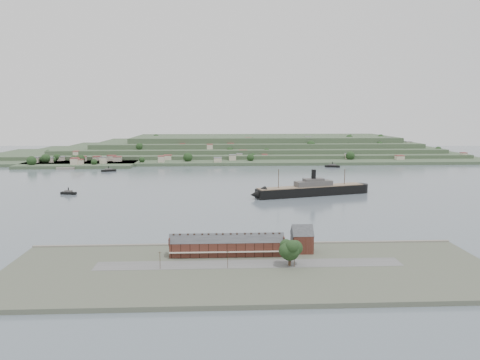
{
  "coord_description": "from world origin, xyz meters",
  "views": [
    {
      "loc": [
        -14.13,
        -387.99,
        70.91
      ],
      "look_at": [
        5.9,
        30.0,
        10.22
      ],
      "focal_mm": 35.0,
      "sensor_mm": 36.0,
      "label": 1
    }
  ],
  "objects_px": {
    "fig_tree": "(291,249)",
    "gabled_building": "(302,240)",
    "terrace_row": "(227,246)",
    "tugboat": "(69,193)",
    "steamship": "(308,190)"
  },
  "relations": [
    {
      "from": "tugboat",
      "to": "fig_tree",
      "type": "height_order",
      "value": "fig_tree"
    },
    {
      "from": "tugboat",
      "to": "terrace_row",
      "type": "bearing_deg",
      "value": -54.46
    },
    {
      "from": "gabled_building",
      "to": "tugboat",
      "type": "relative_size",
      "value": 0.98
    },
    {
      "from": "gabled_building",
      "to": "fig_tree",
      "type": "bearing_deg",
      "value": -112.94
    },
    {
      "from": "terrace_row",
      "to": "steamship",
      "type": "relative_size",
      "value": 0.51
    },
    {
      "from": "gabled_building",
      "to": "terrace_row",
      "type": "bearing_deg",
      "value": -173.88
    },
    {
      "from": "tugboat",
      "to": "fig_tree",
      "type": "relative_size",
      "value": 1.14
    },
    {
      "from": "terrace_row",
      "to": "steamship",
      "type": "bearing_deg",
      "value": 66.89
    },
    {
      "from": "gabled_building",
      "to": "tugboat",
      "type": "height_order",
      "value": "gabled_building"
    },
    {
      "from": "fig_tree",
      "to": "gabled_building",
      "type": "bearing_deg",
      "value": 67.06
    },
    {
      "from": "terrace_row",
      "to": "gabled_building",
      "type": "distance_m",
      "value": 37.74
    },
    {
      "from": "terrace_row",
      "to": "fig_tree",
      "type": "xyz_separation_m",
      "value": [
        28.4,
        -17.49,
        2.84
      ]
    },
    {
      "from": "terrace_row",
      "to": "gabled_building",
      "type": "xyz_separation_m",
      "value": [
        37.5,
        4.02,
        1.34
      ]
    },
    {
      "from": "gabled_building",
      "to": "steamship",
      "type": "height_order",
      "value": "steamship"
    },
    {
      "from": "gabled_building",
      "to": "tugboat",
      "type": "distance_m",
      "value": 251.96
    }
  ]
}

